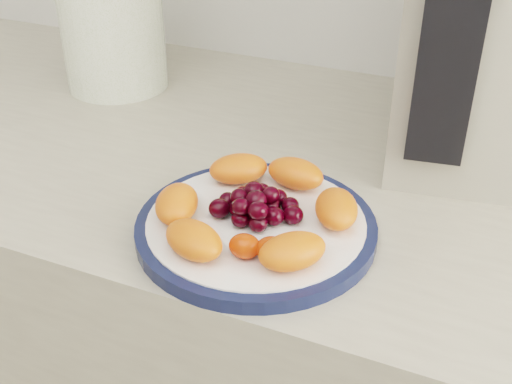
% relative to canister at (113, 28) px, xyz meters
% --- Properties ---
extents(plate_rim, '(0.24, 0.24, 0.01)m').
position_rel_canister_xyz_m(plate_rim, '(0.35, -0.28, -0.08)').
color(plate_rim, '#121B3D').
rests_on(plate_rim, counter).
extents(plate_face, '(0.22, 0.22, 0.02)m').
position_rel_canister_xyz_m(plate_face, '(0.35, -0.28, -0.08)').
color(plate_face, white).
rests_on(plate_face, counter).
extents(canister, '(0.19, 0.19, 0.18)m').
position_rel_canister_xyz_m(canister, '(0.00, 0.00, 0.00)').
color(canister, '#4F7112').
rests_on(canister, counter).
extents(appliance_body, '(0.23, 0.30, 0.34)m').
position_rel_canister_xyz_m(appliance_body, '(0.52, 0.01, 0.08)').
color(appliance_body, '#A29D8C').
rests_on(appliance_body, counter).
extents(appliance_panel, '(0.06, 0.03, 0.26)m').
position_rel_canister_xyz_m(appliance_panel, '(0.50, -0.14, 0.09)').
color(appliance_panel, black).
rests_on(appliance_panel, appliance_body).
extents(fruit_plate, '(0.21, 0.21, 0.03)m').
position_rel_canister_xyz_m(fruit_plate, '(0.35, -0.28, -0.06)').
color(fruit_plate, '#FF511B').
rests_on(fruit_plate, plate_face).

